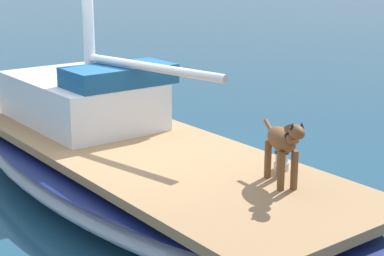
% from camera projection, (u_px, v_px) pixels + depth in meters
% --- Properties ---
extents(ground_plane, '(120.00, 120.00, 0.00)m').
position_uv_depth(ground_plane, '(131.00, 193.00, 7.63)').
color(ground_plane, navy).
extents(sailboat_main, '(3.87, 7.59, 0.66)m').
position_uv_depth(sailboat_main, '(130.00, 167.00, 7.54)').
color(sailboat_main, '#B2B7C1').
rests_on(sailboat_main, ground).
extents(cabin_house, '(1.80, 2.46, 0.84)m').
position_uv_depth(cabin_house, '(85.00, 97.00, 8.23)').
color(cabin_house, silver).
rests_on(cabin_house, sailboat_main).
extents(dog_brown, '(0.61, 0.81, 0.70)m').
position_uv_depth(dog_brown, '(283.00, 143.00, 5.94)').
color(dog_brown, brown).
rests_on(dog_brown, sailboat_main).
extents(deck_winch, '(0.16, 0.16, 0.21)m').
position_uv_depth(deck_winch, '(281.00, 160.00, 6.46)').
color(deck_winch, '#B7B7BC').
rests_on(deck_winch, sailboat_main).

